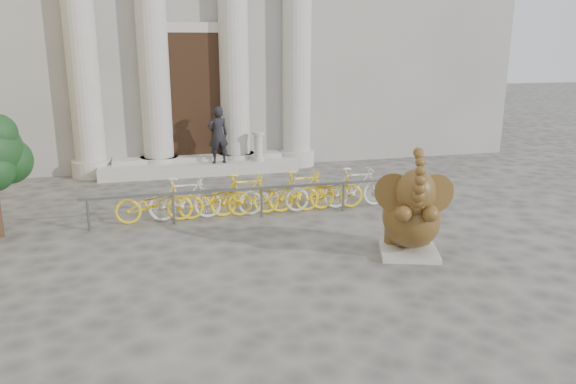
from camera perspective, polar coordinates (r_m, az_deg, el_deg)
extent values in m
plane|color=#474442|center=(8.78, -2.59, -11.71)|extent=(80.00, 80.00, 0.00)
cube|color=black|center=(17.75, -9.38, 9.55)|extent=(2.40, 0.16, 4.00)
cylinder|color=#A8A59E|center=(17.56, -20.38, 14.34)|extent=(0.90, 0.90, 8.00)
cylinder|color=#A8A59E|center=(17.49, -13.64, 14.84)|extent=(0.90, 0.90, 8.00)
cylinder|color=#A8A59E|center=(17.70, -5.58, 15.17)|extent=(0.90, 0.90, 8.00)
cylinder|color=#A8A59E|center=(18.12, 0.91, 15.24)|extent=(0.90, 0.90, 8.00)
cube|color=#A8A59E|center=(17.57, -8.93, 2.50)|extent=(6.00, 1.20, 0.36)
cube|color=#A8A59E|center=(11.04, 12.20, -5.98)|extent=(1.33, 1.26, 0.11)
ellipsoid|color=black|center=(11.13, 12.15, -3.74)|extent=(1.13, 1.10, 0.69)
ellipsoid|color=black|center=(10.84, 12.38, -2.61)|extent=(1.39, 1.55, 1.11)
cylinder|color=black|center=(11.28, 10.55, -4.37)|extent=(0.41, 0.41, 0.28)
cylinder|color=black|center=(11.36, 13.47, -4.40)|extent=(0.41, 0.41, 0.28)
cylinder|color=black|center=(10.34, 11.45, -2.17)|extent=(0.45, 0.69, 0.43)
cylinder|color=black|center=(10.40, 14.03, -2.22)|extent=(0.45, 0.69, 0.43)
ellipsoid|color=black|center=(10.30, 12.84, -0.08)|extent=(0.91, 0.89, 0.86)
cylinder|color=black|center=(10.39, 10.74, -0.08)|extent=(0.61, 0.48, 0.73)
cylinder|color=black|center=(10.49, 14.70, -0.16)|extent=(0.73, 0.07, 0.73)
cone|color=beige|center=(10.13, 12.23, -1.31)|extent=(0.09, 0.25, 0.11)
cone|color=beige|center=(10.16, 13.66, -1.34)|extent=(0.20, 0.25, 0.11)
cube|color=slate|center=(12.86, -2.72, 0.41)|extent=(8.00, 0.06, 0.06)
cylinder|color=slate|center=(12.78, -19.64, -2.21)|extent=(0.06, 0.06, 0.70)
cylinder|color=slate|center=(12.72, -11.56, -1.69)|extent=(0.06, 0.06, 0.70)
cylinder|color=slate|center=(12.95, -2.70, -1.09)|extent=(0.06, 0.06, 0.70)
cylinder|color=slate|center=(13.48, 5.65, -0.50)|extent=(0.06, 0.06, 0.70)
cylinder|color=slate|center=(14.18, 12.50, 0.00)|extent=(0.06, 0.06, 0.70)
imported|color=yellow|center=(12.91, -13.48, -0.86)|extent=(1.70, 0.50, 1.00)
imported|color=beige|center=(12.93, -10.43, -0.66)|extent=(1.66, 0.47, 1.00)
imported|color=yellow|center=(12.99, -7.40, -0.46)|extent=(1.70, 0.50, 1.00)
imported|color=yellow|center=(13.09, -4.41, -0.27)|extent=(1.66, 0.47, 1.00)
imported|color=beige|center=(13.22, -1.47, -0.07)|extent=(1.70, 0.50, 1.00)
imported|color=yellow|center=(13.38, 1.41, 0.12)|extent=(1.66, 0.47, 1.00)
imported|color=yellow|center=(13.58, 4.21, 0.31)|extent=(1.70, 0.50, 1.00)
imported|color=beige|center=(13.81, 6.92, 0.49)|extent=(1.66, 0.47, 1.00)
sphere|color=black|center=(12.92, -26.50, 2.86)|extent=(0.96, 0.96, 0.96)
imported|color=black|center=(17.09, -7.12, 5.77)|extent=(0.69, 0.51, 1.72)
cylinder|color=#A8A59E|center=(17.48, -3.02, 3.39)|extent=(0.37, 0.37, 0.11)
cylinder|color=#A8A59E|center=(17.41, -3.04, 4.55)|extent=(0.26, 0.26, 0.83)
cylinder|color=#A8A59E|center=(17.33, -3.06, 5.98)|extent=(0.37, 0.37, 0.09)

